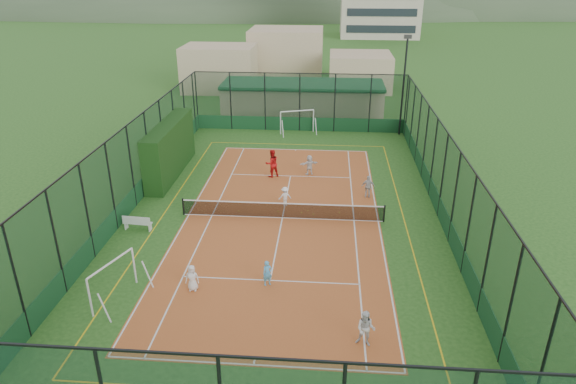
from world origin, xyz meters
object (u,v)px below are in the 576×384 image
(child_far_left, at_px, (285,196))
(child_far_right, at_px, (368,187))
(child_far_back, at_px, (309,165))
(coach, at_px, (272,163))
(floodlight_ne, at_px, (403,86))
(clubhouse, at_px, (303,99))
(futsal_goal_far, at_px, (297,122))
(white_bench, at_px, (138,222))
(child_near_right, at_px, (366,329))
(futsal_goal_near, at_px, (113,281))
(child_near_left, at_px, (192,278))
(child_near_mid, at_px, (267,273))

(child_far_left, distance_m, child_far_right, 5.33)
(child_far_back, height_order, coach, coach)
(child_far_right, bearing_deg, floodlight_ne, -101.30)
(clubhouse, xyz_separation_m, futsal_goal_far, (-0.17, -5.68, -0.60))
(white_bench, relative_size, child_far_back, 1.14)
(futsal_goal_far, xyz_separation_m, child_far_left, (0.18, -14.64, -0.36))
(child_near_right, bearing_deg, floodlight_ne, 96.40)
(floodlight_ne, height_order, futsal_goal_near, floodlight_ne)
(child_near_right, relative_size, child_far_left, 1.24)
(clubhouse, relative_size, futsal_goal_near, 5.40)
(futsal_goal_near, distance_m, child_far_right, 16.47)
(futsal_goal_far, bearing_deg, child_far_back, -99.96)
(child_near_left, height_order, child_far_back, child_far_back)
(floodlight_ne, distance_m, child_near_mid, 25.14)
(futsal_goal_far, relative_size, child_far_left, 2.49)
(white_bench, height_order, child_near_left, child_near_left)
(floodlight_ne, relative_size, child_far_left, 6.80)
(futsal_goal_far, xyz_separation_m, coach, (-1.10, -10.09, 0.00))
(child_far_left, bearing_deg, coach, -91.70)
(clubhouse, height_order, white_bench, clubhouse)
(white_bench, bearing_deg, child_far_back, 48.86)
(clubhouse, height_order, child_near_mid, clubhouse)
(white_bench, relative_size, child_far_right, 1.11)
(child_near_right, bearing_deg, child_far_right, 101.78)
(child_near_mid, bearing_deg, child_near_left, 163.70)
(child_far_back, bearing_deg, futsal_goal_far, -103.70)
(floodlight_ne, xyz_separation_m, clubhouse, (-8.60, 5.40, -2.55))
(floodlight_ne, bearing_deg, clubhouse, 147.88)
(futsal_goal_far, distance_m, child_near_right, 27.12)
(clubhouse, distance_m, futsal_goal_near, 31.02)
(child_near_right, distance_m, coach, 17.54)
(child_near_right, distance_m, child_far_left, 12.81)
(child_near_mid, xyz_separation_m, coach, (-1.19, 12.97, 0.35))
(child_near_right, distance_m, child_far_back, 17.51)
(clubhouse, xyz_separation_m, futsal_goal_near, (-6.60, -30.31, -0.67))
(child_far_back, bearing_deg, child_far_left, 53.86)
(futsal_goal_near, relative_size, child_near_right, 1.86)
(floodlight_ne, bearing_deg, child_near_mid, -110.40)
(child_far_left, distance_m, coach, 4.75)
(child_near_right, bearing_deg, child_near_left, 173.57)
(child_near_left, xyz_separation_m, child_near_right, (7.49, -3.06, 0.13))
(child_far_left, xyz_separation_m, coach, (-1.28, 4.56, 0.36))
(white_bench, bearing_deg, coach, 56.23)
(futsal_goal_near, relative_size, child_far_right, 1.95)
(child_near_right, relative_size, child_far_back, 1.07)
(floodlight_ne, height_order, child_far_left, floodlight_ne)
(futsal_goal_far, height_order, child_far_back, futsal_goal_far)
(futsal_goal_far, height_order, child_far_left, futsal_goal_far)
(futsal_goal_far, distance_m, child_far_left, 14.65)
(futsal_goal_far, height_order, child_near_left, futsal_goal_far)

